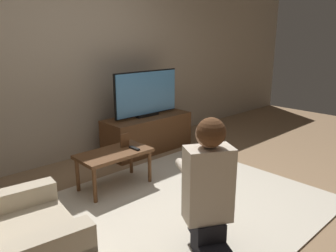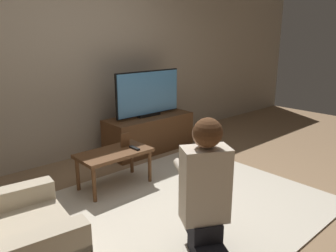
{
  "view_description": "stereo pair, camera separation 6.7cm",
  "coord_description": "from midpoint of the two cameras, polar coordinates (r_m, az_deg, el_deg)",
  "views": [
    {
      "loc": [
        -1.93,
        -1.96,
        1.58
      ],
      "look_at": [
        0.32,
        0.44,
        0.67
      ],
      "focal_mm": 35.0,
      "sensor_mm": 36.0,
      "label": 1
    },
    {
      "loc": [
        -1.89,
        -2.0,
        1.58
      ],
      "look_at": [
        0.32,
        0.44,
        0.67
      ],
      "focal_mm": 35.0,
      "sensor_mm": 36.0,
      "label": 2
    }
  ],
  "objects": [
    {
      "name": "tv_stand",
      "position": [
        4.64,
        -2.88,
        -1.24
      ],
      "size": [
        1.27,
        0.5,
        0.49
      ],
      "color": "brown",
      "rests_on": "ground_plane"
    },
    {
      "name": "armchair",
      "position": [
        2.42,
        -26.5,
        -18.72
      ],
      "size": [
        0.88,
        0.93,
        0.92
      ],
      "rotation": [
        0.0,
        0.0,
        1.45
      ],
      "color": "#B7A88E",
      "rests_on": "ground_plane"
    },
    {
      "name": "rug",
      "position": [
        3.17,
        1.69,
        -14.28
      ],
      "size": [
        2.79,
        2.16,
        0.02
      ],
      "color": "beige",
      "rests_on": "ground_plane"
    },
    {
      "name": "ground_plane",
      "position": [
        3.17,
        1.69,
        -14.4
      ],
      "size": [
        10.0,
        10.0,
        0.0
      ],
      "primitive_type": "plane",
      "color": "#896B4C"
    },
    {
      "name": "coffee_table",
      "position": [
        3.5,
        -8.83,
        -5.19
      ],
      "size": [
        0.77,
        0.42,
        0.41
      ],
      "color": "brown",
      "rests_on": "ground_plane"
    },
    {
      "name": "remote",
      "position": [
        3.53,
        -5.32,
        -3.85
      ],
      "size": [
        0.04,
        0.15,
        0.02
      ],
      "color": "black",
      "rests_on": "coffee_table"
    },
    {
      "name": "wall_back",
      "position": [
        4.36,
        -16.35,
        11.19
      ],
      "size": [
        10.0,
        0.06,
        2.6
      ],
      "color": "tan",
      "rests_on": "ground_plane"
    },
    {
      "name": "person_kneeling",
      "position": [
        2.4,
        7.39,
        -10.45
      ],
      "size": [
        0.59,
        0.8,
        1.03
      ],
      "rotation": [
        0.0,
        0.0,
        2.64
      ],
      "color": "black",
      "rests_on": "rug"
    },
    {
      "name": "tv",
      "position": [
        4.51,
        -3.0,
        5.67
      ],
      "size": [
        1.06,
        0.08,
        0.63
      ],
      "color": "black",
      "rests_on": "tv_stand"
    },
    {
      "name": "picture_frame",
      "position": [
        3.6,
        -6.97,
        -2.42
      ],
      "size": [
        0.11,
        0.01,
        0.15
      ],
      "color": "brown",
      "rests_on": "coffee_table"
    }
  ]
}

